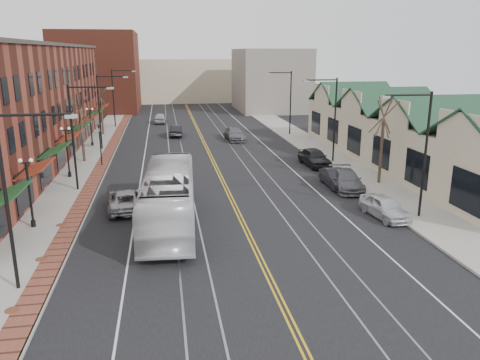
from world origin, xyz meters
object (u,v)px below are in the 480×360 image
object	(u,v)px
parked_car_b	(335,178)
transit_bus	(169,197)
parked_car_a	(385,207)
parked_suv	(125,199)
parked_car_d	(315,157)
parked_car_c	(346,180)

from	to	relation	value
parked_car_b	transit_bus	bearing A→B (deg)	-152.81
transit_bus	parked_car_a	bearing A→B (deg)	178.85
parked_suv	parked_car_d	size ratio (longest dim) A/B	1.05
parked_car_b	parked_car_d	bearing A→B (deg)	86.29
parked_car_b	parked_car_c	xyz separation A→B (m)	(0.59, -0.92, 0.05)
parked_suv	parked_car_a	distance (m)	17.37
parked_car_b	parked_car_d	xyz separation A→B (m)	(0.59, 7.02, 0.13)
parked_car_c	parked_car_b	bearing A→B (deg)	130.57
parked_suv	parked_car_d	distance (m)	19.63
transit_bus	parked_car_a	world-z (taller)	transit_bus
transit_bus	parked_car_b	bearing A→B (deg)	-150.79
parked_car_b	parked_suv	bearing A→B (deg)	-168.01
transit_bus	parked_suv	xyz separation A→B (m)	(-2.96, 3.37, -1.07)
parked_car_a	parked_car_d	distance (m)	14.55
transit_bus	parked_car_d	distance (m)	19.37
parked_car_a	parked_car_b	distance (m)	7.55
parked_car_a	parked_car_c	bearing A→B (deg)	82.45
transit_bus	parked_car_b	distance (m)	14.80
transit_bus	parked_car_c	distance (m)	14.96
parked_suv	parked_car_a	xyz separation A→B (m)	(16.80, -4.40, 0.01)
parked_car_b	parked_car_c	bearing A→B (deg)	-56.30
parked_car_b	parked_car_d	size ratio (longest dim) A/B	0.87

